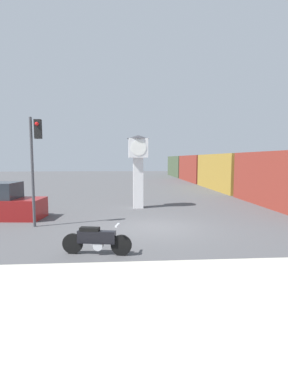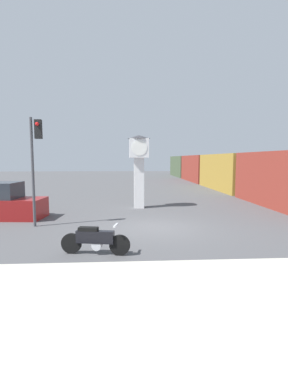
% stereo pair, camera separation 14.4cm
% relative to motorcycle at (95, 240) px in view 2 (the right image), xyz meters
% --- Properties ---
extents(ground_plane, '(120.00, 120.00, 0.00)m').
position_rel_motorcycle_xyz_m(ground_plane, '(2.18, 3.45, -0.46)').
color(ground_plane, '#4C4C4F').
extents(sidewalk_strip, '(36.00, 6.00, 0.10)m').
position_rel_motorcycle_xyz_m(sidewalk_strip, '(2.18, -4.00, -0.41)').
color(sidewalk_strip, '#BCB7A8').
rests_on(sidewalk_strip, ground_plane).
extents(motorcycle, '(2.16, 0.61, 0.96)m').
position_rel_motorcycle_xyz_m(motorcycle, '(0.00, 0.00, 0.00)').
color(motorcycle, black).
rests_on(motorcycle, ground_plane).
extents(clock_tower, '(1.34, 1.34, 4.33)m').
position_rel_motorcycle_xyz_m(clock_tower, '(1.78, 8.80, 2.43)').
color(clock_tower, white).
rests_on(clock_tower, ground_plane).
extents(freight_train, '(2.80, 43.69, 3.40)m').
position_rel_motorcycle_xyz_m(freight_train, '(10.85, 24.81, 1.24)').
color(freight_train, maroon).
rests_on(freight_train, ground_plane).
extents(traffic_light, '(0.50, 0.35, 4.69)m').
position_rel_motorcycle_xyz_m(traffic_light, '(-2.88, 4.08, 2.74)').
color(traffic_light, '#47474C').
rests_on(traffic_light, ground_plane).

